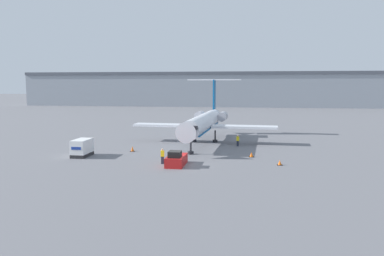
% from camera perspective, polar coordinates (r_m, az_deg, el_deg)
% --- Properties ---
extents(ground_plane, '(600.00, 600.00, 0.00)m').
position_cam_1_polar(ground_plane, '(43.83, -1.84, -5.72)').
color(ground_plane, slate).
extents(terminal_building, '(180.00, 16.80, 14.61)m').
position_cam_1_polar(terminal_building, '(162.30, 5.84, 5.91)').
color(terminal_building, '#8C939E').
rests_on(terminal_building, ground).
extents(airplane_main, '(23.45, 26.31, 10.36)m').
position_cam_1_polar(airplane_main, '(60.51, 1.85, 0.97)').
color(airplane_main, silver).
rests_on(airplane_main, ground).
extents(pushback_tug, '(2.00, 4.29, 1.82)m').
position_cam_1_polar(pushback_tug, '(43.80, -2.40, -4.83)').
color(pushback_tug, '#B21919').
rests_on(pushback_tug, ground).
extents(luggage_cart, '(1.84, 3.44, 2.25)m').
position_cam_1_polar(luggage_cart, '(51.09, -16.41, -2.92)').
color(luggage_cart, '#232326').
rests_on(luggage_cart, ground).
extents(worker_near_tug, '(0.40, 0.26, 1.86)m').
position_cam_1_polar(worker_near_tug, '(44.57, -4.52, -4.23)').
color(worker_near_tug, '#232838').
rests_on(worker_near_tug, ground).
extents(worker_by_wing, '(0.40, 0.24, 1.72)m').
position_cam_1_polar(worker_by_wing, '(57.53, 6.99, -1.87)').
color(worker_by_wing, '#232838').
rests_on(worker_by_wing, ground).
extents(traffic_cone_left, '(0.60, 0.60, 0.79)m').
position_cam_1_polar(traffic_cone_left, '(53.38, -9.07, -3.14)').
color(traffic_cone_left, black).
rests_on(traffic_cone_left, ground).
extents(traffic_cone_right, '(0.67, 0.67, 0.63)m').
position_cam_1_polar(traffic_cone_right, '(49.34, 9.05, -4.04)').
color(traffic_cone_right, black).
rests_on(traffic_cone_right, ground).
extents(traffic_cone_mid, '(0.61, 0.61, 0.60)m').
position_cam_1_polar(traffic_cone_mid, '(45.07, 13.23, -5.18)').
color(traffic_cone_mid, black).
rests_on(traffic_cone_mid, ground).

